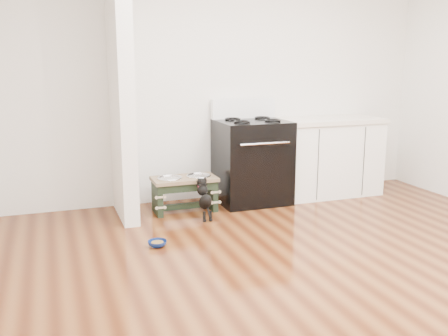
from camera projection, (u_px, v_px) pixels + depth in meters
ground at (335, 282)px, 3.60m from camera, size 5.00×5.00×0.00m
room_shell at (346, 52)px, 3.26m from camera, size 5.00×5.00×5.00m
partition_wall at (121, 83)px, 4.87m from camera, size 0.15×0.80×2.70m
oven_range at (252, 160)px, 5.57m from camera, size 0.76×0.69×1.14m
cabinet_run at (327, 157)px, 5.92m from camera, size 1.24×0.64×0.91m
dog_feeder at (185, 187)px, 5.25m from camera, size 0.67×0.36×0.38m
puppy at (204, 197)px, 5.01m from camera, size 0.12×0.35×0.41m
floor_bowl at (157, 244)px, 4.29m from camera, size 0.20×0.20×0.05m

